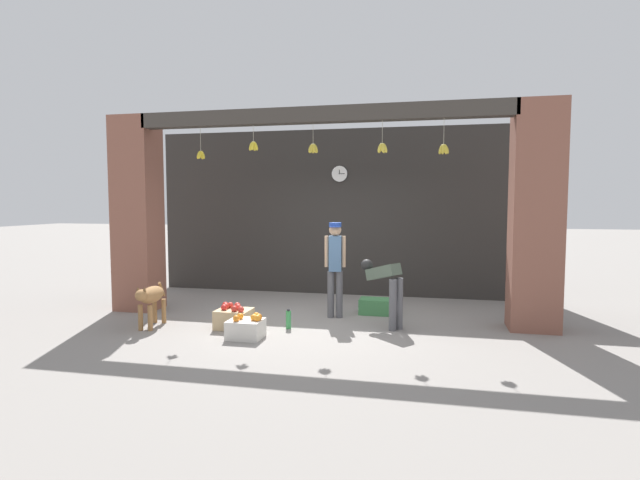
{
  "coord_description": "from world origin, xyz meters",
  "views": [
    {
      "loc": [
        1.75,
        -7.5,
        1.89
      ],
      "look_at": [
        0.0,
        0.37,
        1.27
      ],
      "focal_mm": 28.0,
      "sensor_mm": 36.0,
      "label": 1
    }
  ],
  "objects_px": {
    "shopkeeper": "(335,263)",
    "water_bottle": "(288,320)",
    "worker_stooping": "(386,284)",
    "dog": "(151,297)",
    "wall_clock": "(340,174)",
    "fruit_crate_apples": "(234,318)",
    "fruit_crate_oranges": "(246,328)",
    "produce_box_green": "(376,306)"
  },
  "relations": [
    {
      "from": "fruit_crate_apples",
      "to": "water_bottle",
      "type": "distance_m",
      "value": 0.82
    },
    {
      "from": "fruit_crate_oranges",
      "to": "water_bottle",
      "type": "relative_size",
      "value": 1.58
    },
    {
      "from": "shopkeeper",
      "to": "water_bottle",
      "type": "distance_m",
      "value": 1.27
    },
    {
      "from": "worker_stooping",
      "to": "wall_clock",
      "type": "distance_m",
      "value": 3.27
    },
    {
      "from": "shopkeeper",
      "to": "produce_box_green",
      "type": "height_order",
      "value": "shopkeeper"
    },
    {
      "from": "dog",
      "to": "worker_stooping",
      "type": "height_order",
      "value": "worker_stooping"
    },
    {
      "from": "fruit_crate_apples",
      "to": "produce_box_green",
      "type": "distance_m",
      "value": 2.43
    },
    {
      "from": "dog",
      "to": "water_bottle",
      "type": "distance_m",
      "value": 2.1
    },
    {
      "from": "dog",
      "to": "water_bottle",
      "type": "height_order",
      "value": "dog"
    },
    {
      "from": "shopkeeper",
      "to": "wall_clock",
      "type": "distance_m",
      "value": 2.57
    },
    {
      "from": "shopkeeper",
      "to": "fruit_crate_oranges",
      "type": "relative_size",
      "value": 3.32
    },
    {
      "from": "dog",
      "to": "fruit_crate_oranges",
      "type": "bearing_deg",
      "value": 74.91
    },
    {
      "from": "shopkeeper",
      "to": "worker_stooping",
      "type": "height_order",
      "value": "shopkeeper"
    },
    {
      "from": "produce_box_green",
      "to": "water_bottle",
      "type": "xyz_separation_m",
      "value": [
        -1.17,
        -1.27,
        0.01
      ]
    },
    {
      "from": "fruit_crate_apples",
      "to": "shopkeeper",
      "type": "bearing_deg",
      "value": 36.67
    },
    {
      "from": "fruit_crate_oranges",
      "to": "fruit_crate_apples",
      "type": "distance_m",
      "value": 0.61
    },
    {
      "from": "fruit_crate_oranges",
      "to": "wall_clock",
      "type": "distance_m",
      "value": 4.25
    },
    {
      "from": "fruit_crate_apples",
      "to": "wall_clock",
      "type": "distance_m",
      "value": 3.94
    },
    {
      "from": "shopkeeper",
      "to": "fruit_crate_oranges",
      "type": "xyz_separation_m",
      "value": [
        -0.97,
        -1.49,
        -0.76
      ]
    },
    {
      "from": "dog",
      "to": "wall_clock",
      "type": "distance_m",
      "value": 4.45
    },
    {
      "from": "shopkeeper",
      "to": "fruit_crate_oranges",
      "type": "distance_m",
      "value": 1.93
    },
    {
      "from": "dog",
      "to": "wall_clock",
      "type": "height_order",
      "value": "wall_clock"
    },
    {
      "from": "worker_stooping",
      "to": "fruit_crate_oranges",
      "type": "xyz_separation_m",
      "value": [
        -1.84,
        -1.04,
        -0.51
      ]
    },
    {
      "from": "dog",
      "to": "fruit_crate_oranges",
      "type": "height_order",
      "value": "dog"
    },
    {
      "from": "dog",
      "to": "fruit_crate_apples",
      "type": "relative_size",
      "value": 1.79
    },
    {
      "from": "dog",
      "to": "shopkeeper",
      "type": "bearing_deg",
      "value": 109.45
    },
    {
      "from": "shopkeeper",
      "to": "fruit_crate_apples",
      "type": "xyz_separation_m",
      "value": [
        -1.35,
        -1.01,
        -0.74
      ]
    },
    {
      "from": "wall_clock",
      "to": "water_bottle",
      "type": "bearing_deg",
      "value": -94.81
    },
    {
      "from": "worker_stooping",
      "to": "dog",
      "type": "bearing_deg",
      "value": 140.81
    },
    {
      "from": "shopkeeper",
      "to": "water_bottle",
      "type": "relative_size",
      "value": 5.25
    },
    {
      "from": "produce_box_green",
      "to": "wall_clock",
      "type": "distance_m",
      "value": 2.97
    },
    {
      "from": "shopkeeper",
      "to": "water_bottle",
      "type": "height_order",
      "value": "shopkeeper"
    },
    {
      "from": "dog",
      "to": "fruit_crate_oranges",
      "type": "xyz_separation_m",
      "value": [
        1.62,
        -0.26,
        -0.31
      ]
    },
    {
      "from": "wall_clock",
      "to": "produce_box_green",
      "type": "bearing_deg",
      "value": -60.15
    },
    {
      "from": "dog",
      "to": "fruit_crate_apples",
      "type": "xyz_separation_m",
      "value": [
        1.24,
        0.22,
        -0.3
      ]
    },
    {
      "from": "shopkeeper",
      "to": "fruit_crate_oranges",
      "type": "height_order",
      "value": "shopkeeper"
    },
    {
      "from": "fruit_crate_oranges",
      "to": "fruit_crate_apples",
      "type": "height_order",
      "value": "fruit_crate_apples"
    },
    {
      "from": "fruit_crate_oranges",
      "to": "water_bottle",
      "type": "distance_m",
      "value": 0.76
    },
    {
      "from": "shopkeeper",
      "to": "produce_box_green",
      "type": "distance_m",
      "value": 1.08
    },
    {
      "from": "shopkeeper",
      "to": "worker_stooping",
      "type": "distance_m",
      "value": 1.01
    },
    {
      "from": "dog",
      "to": "produce_box_green",
      "type": "xyz_separation_m",
      "value": [
        3.21,
        1.64,
        -0.33
      ]
    },
    {
      "from": "worker_stooping",
      "to": "fruit_crate_apples",
      "type": "distance_m",
      "value": 2.34
    }
  ]
}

